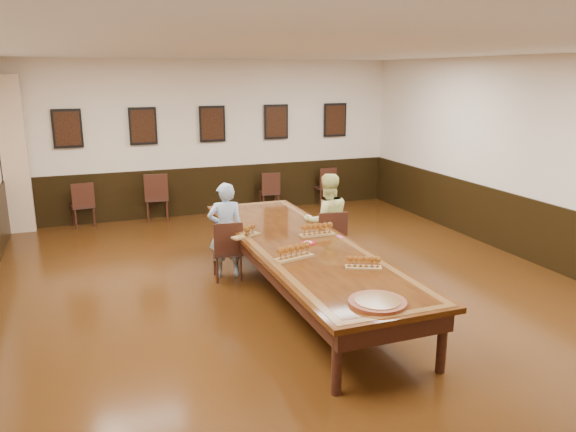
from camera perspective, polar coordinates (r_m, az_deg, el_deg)
name	(u,v)px	position (r m, az deg, el deg)	size (l,w,h in m)	color
floor	(301,297)	(7.66, 1.33, -8.22)	(8.00, 10.00, 0.02)	black
ceiling	(303,49)	(7.08, 1.49, 16.62)	(8.00, 10.00, 0.02)	white
wall_back	(212,138)	(11.94, -7.73, 7.85)	(8.00, 0.02, 3.20)	#EFDDC8
wall_right	(545,163)	(9.44, 24.68, 4.96)	(0.02, 10.00, 3.20)	#EFDDC8
chair_man	(227,249)	(8.20, -6.21, -3.39)	(0.41, 0.45, 0.88)	#311C16
chair_woman	(329,239)	(8.55, 4.16, -2.40)	(0.44, 0.48, 0.94)	#311C16
spare_chair_a	(82,204)	(11.64, -20.18, 1.15)	(0.42, 0.45, 0.89)	#311C16
spare_chair_b	(157,196)	(11.69, -13.20, 1.95)	(0.46, 0.50, 0.98)	#311C16
spare_chair_c	(269,191)	(12.22, -1.91, 2.55)	(0.40, 0.44, 0.86)	#311C16
spare_chair_d	(324,186)	(12.75, 3.72, 3.07)	(0.41, 0.45, 0.87)	#311C16
person_man	(226,230)	(8.21, -6.34, -1.44)	(0.52, 0.34, 1.41)	#5187CB
person_woman	(327,221)	(8.57, 3.99, -0.51)	(0.73, 0.57, 1.47)	#F8FA9C
pink_phone	(340,237)	(7.70, 5.31, -2.11)	(0.06, 0.13, 0.01)	#E04A9C
curtain	(14,156)	(11.52, -26.03, 5.54)	(0.45, 0.18, 2.90)	beige
wainscoting	(301,261)	(7.48, 1.36, -4.61)	(8.00, 10.00, 1.00)	black
conference_table	(301,253)	(7.44, 1.36, -3.80)	(1.40, 5.00, 0.76)	black
posters	(212,124)	(11.84, -7.70, 9.26)	(6.14, 0.04, 0.74)	black
flight_a	(247,232)	(7.69, -4.15, -1.59)	(0.44, 0.27, 0.16)	olive
flight_b	(317,230)	(7.71, 2.97, -1.43)	(0.48, 0.15, 0.18)	olive
flight_c	(294,252)	(6.75, 0.61, -3.70)	(0.53, 0.28, 0.19)	olive
flight_d	(363,263)	(6.49, 7.67, -4.73)	(0.43, 0.29, 0.15)	olive
red_plate_grp	(308,243)	(7.37, 2.07, -2.76)	(0.19, 0.19, 0.03)	#B50C1F
carved_platter	(377,302)	(5.57, 9.08, -8.65)	(0.63, 0.63, 0.05)	#5D2112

